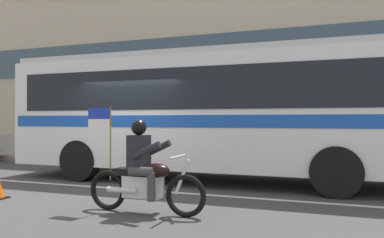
{
  "coord_description": "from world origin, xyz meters",
  "views": [
    {
      "loc": [
        4.74,
        -8.29,
        1.56
      ],
      "look_at": [
        1.79,
        -0.47,
        1.58
      ],
      "focal_mm": 36.5,
      "sensor_mm": 36.0,
      "label": 1
    }
  ],
  "objects": [
    {
      "name": "transit_bus",
      "position": [
        1.8,
        1.19,
        1.88
      ],
      "size": [
        10.54,
        2.67,
        3.22
      ],
      "color": "silver",
      "rests_on": "ground_plane"
    },
    {
      "name": "fire_hydrant",
      "position": [
        -4.43,
        4.32,
        0.52
      ],
      "size": [
        0.22,
        0.3,
        0.75
      ],
      "color": "red",
      "rests_on": "sidewalk_curb"
    },
    {
      "name": "motorcycle_with_rider",
      "position": [
        1.69,
        -2.49,
        0.67
      ],
      "size": [
        2.2,
        0.64,
        1.78
      ],
      "color": "black",
      "rests_on": "ground_plane"
    },
    {
      "name": "office_building_facade",
      "position": [
        0.0,
        7.39,
        6.28
      ],
      "size": [
        28.0,
        0.89,
        12.54
      ],
      "color": "#B2A893",
      "rests_on": "ground_plane"
    },
    {
      "name": "ground_plane",
      "position": [
        0.0,
        0.0,
        0.0
      ],
      "size": [
        60.0,
        60.0,
        0.0
      ],
      "primitive_type": "plane",
      "color": "#3D3D3F"
    },
    {
      "name": "sidewalk_curb",
      "position": [
        0.0,
        5.1,
        0.07
      ],
      "size": [
        28.0,
        3.8,
        0.15
      ],
      "primitive_type": "cube",
      "color": "gray",
      "rests_on": "ground_plane"
    },
    {
      "name": "lane_center_stripe",
      "position": [
        0.0,
        -0.6,
        0.0
      ],
      "size": [
        26.6,
        0.14,
        0.01
      ],
      "primitive_type": "cube",
      "color": "silver",
      "rests_on": "ground_plane"
    }
  ]
}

